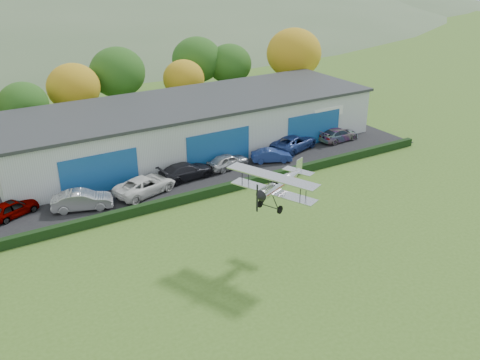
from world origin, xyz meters
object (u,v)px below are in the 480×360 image
hangar (191,125)px  car_0 (13,208)px  car_1 (82,200)px  car_2 (145,185)px  biplane (279,183)px  car_5 (272,155)px  car_6 (294,142)px  car_4 (228,161)px  car_3 (186,171)px  car_7 (339,134)px

hangar → car_0: (-19.61, -6.84, -1.89)m
hangar → car_1: bearing=-149.4°
car_2 → biplane: biplane is taller
car_5 → car_6: size_ratio=0.69×
car_2 → car_5: 13.83m
car_1 → car_6: car_6 is taller
car_5 → biplane: (-9.60, -14.62, 4.80)m
car_4 → car_5: car_4 is taller
car_3 → car_5: (9.33, -0.63, -0.11)m
car_4 → car_7: size_ratio=0.89×
car_1 → car_6: (23.53, 2.17, 0.00)m
car_2 → car_3: (4.49, 1.04, -0.01)m
car_1 → car_2: bearing=-70.8°
car_1 → car_5: (19.46, 0.54, -0.15)m
car_1 → car_7: bearing=-68.5°
hangar → car_0: hangar is taller
hangar → car_7: 16.68m
car_0 → car_4: (19.97, -0.34, 0.04)m
car_2 → biplane: bearing=-179.9°
car_4 → biplane: biplane is taller
hangar → car_2: size_ratio=7.07×
car_3 → biplane: (-0.27, -15.25, 4.68)m
car_0 → car_6: 28.73m
car_1 → car_3: bearing=-65.5°
car_2 → car_5: (13.83, 0.41, -0.13)m
car_5 → car_7: 10.22m
car_2 → car_7: 24.02m
car_5 → car_0: bearing=110.5°
car_1 → car_3: 10.20m
car_2 → car_4: size_ratio=1.30×
car_2 → biplane: 15.54m
car_0 → car_5: bearing=-116.1°
car_3 → biplane: biplane is taller
hangar → car_0: 20.86m
car_0 → biplane: biplane is taller
car_4 → hangar: bearing=-5.5°
car_5 → car_6: 4.38m
car_1 → car_2: (5.64, 0.13, -0.02)m
car_0 → car_2: (10.84, -1.55, 0.09)m
hangar → car_4: size_ratio=9.19×
car_6 → car_7: car_6 is taller
car_3 → car_5: size_ratio=1.33×
car_4 → car_6: size_ratio=0.75×
car_7 → car_6: bearing=83.9°
car_3 → biplane: size_ratio=0.83×
car_4 → car_5: bearing=-108.0°
biplane → car_0: bearing=110.4°
car_2 → car_5: car_2 is taller
car_2 → car_6: car_6 is taller
car_3 → car_4: (4.64, 0.17, -0.03)m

